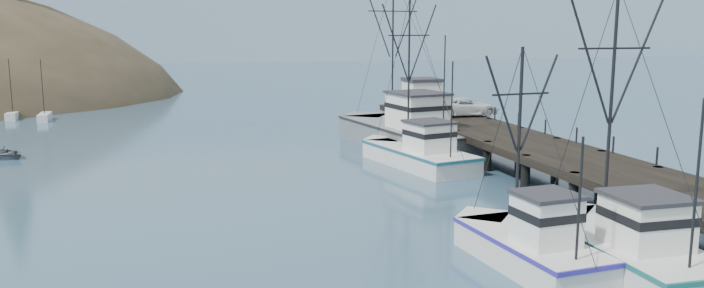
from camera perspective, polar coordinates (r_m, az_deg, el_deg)
name	(u,v)px	position (r m, az deg, el deg)	size (l,w,h in m)	color
ground	(411,268)	(28.18, 4.93, -10.20)	(400.00, 400.00, 0.00)	#2B4861
pier	(523,144)	(47.66, 13.99, -0.01)	(6.00, 44.00, 2.00)	black
distant_ridge	(230,59)	(195.93, -10.09, 6.97)	(360.00, 40.00, 26.00)	#9EB2C6
distant_ridge_far	(45,59)	(212.16, -24.15, 6.47)	(180.00, 25.00, 18.00)	silver
trawler_near	(618,244)	(30.29, 21.23, -7.78)	(3.96, 11.41, 11.56)	silver
trawler_mid	(526,245)	(29.04, 14.25, -8.16)	(3.57, 8.93, 9.15)	silver
trawler_far	(416,153)	(47.84, 5.34, -0.78)	(5.67, 11.67, 11.82)	silver
work_vessel	(402,132)	(54.67, 4.17, 1.02)	(7.36, 17.04, 13.98)	slate
pier_shed	(422,93)	(63.44, 5.80, 4.23)	(3.00, 3.20, 2.80)	silver
pickup_truck	(466,107)	(58.92, 9.45, 3.08)	(2.59, 5.62, 1.56)	silver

